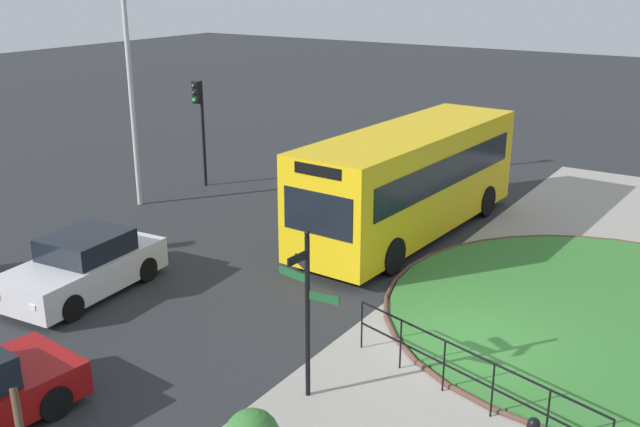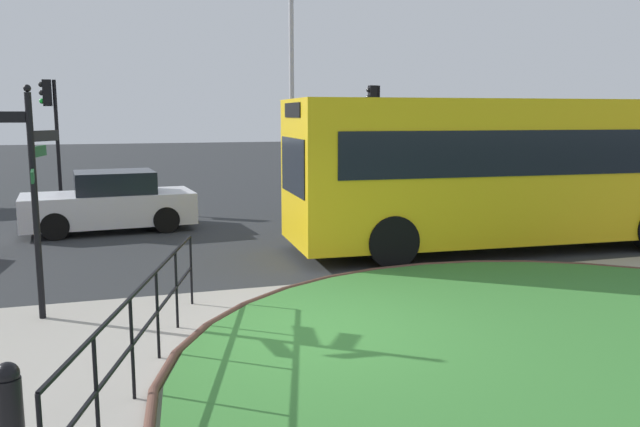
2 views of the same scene
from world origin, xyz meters
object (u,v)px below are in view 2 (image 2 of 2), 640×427
signpost_directional (34,187)px  traffic_light_near (374,116)px  traffic_light_far (51,115)px  car_far_lane (110,203)px  lamppost_tall (291,48)px  bus_yellow (503,169)px  bollard_foreground (10,415)px

signpost_directional → traffic_light_near: (9.47, 10.97, 0.93)m
traffic_light_near → traffic_light_far: (-10.25, 0.44, 0.04)m
car_far_lane → traffic_light_far: 5.09m
lamppost_tall → bus_yellow: bearing=-75.5°
lamppost_tall → traffic_light_far: bearing=179.2°
signpost_directional → bus_yellow: signpost_directional is taller
car_far_lane → lamppost_tall: (5.80, 4.21, 4.32)m
bus_yellow → traffic_light_far: (-9.74, 9.03, 1.15)m
signpost_directional → traffic_light_near: size_ratio=0.85×
signpost_directional → traffic_light_near: bearing=49.2°
bollard_foreground → traffic_light_near: 17.87m
signpost_directional → bus_yellow: size_ratio=0.35×
traffic_light_near → lamppost_tall: bearing=-5.6°
bus_yellow → car_far_lane: bearing=-27.2°
signpost_directional → traffic_light_far: bearing=93.9°
lamppost_tall → bollard_foreground: bearing=-112.7°
signpost_directional → bollard_foreground: (0.20, -4.13, -1.42)m
bus_yellow → traffic_light_far: traffic_light_far is taller
signpost_directional → traffic_light_far: 11.48m
bus_yellow → car_far_lane: bus_yellow is taller
signpost_directional → traffic_light_far: traffic_light_far is taller
traffic_light_near → lamppost_tall: size_ratio=0.41×
car_far_lane → traffic_light_far: bearing=-74.1°
lamppost_tall → signpost_directional: bearing=-120.5°
car_far_lane → traffic_light_near: 9.68m
bollard_foreground → traffic_light_far: traffic_light_far is taller
traffic_light_far → car_far_lane: bearing=104.7°
bollard_foreground → lamppost_tall: (6.45, 15.44, 4.54)m
bollard_foreground → car_far_lane: (0.65, 11.23, 0.22)m
car_far_lane → lamppost_tall: bearing=-149.0°
signpost_directional → car_far_lane: size_ratio=0.77×
bus_yellow → traffic_light_near: bearing=-90.4°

